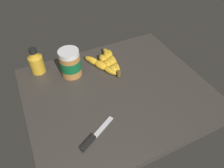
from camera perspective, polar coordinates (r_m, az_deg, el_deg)
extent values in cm
cube|color=#38332D|center=(94.01, 1.46, -2.28)|extent=(79.61, 67.75, 3.57)
ellipsoid|color=gold|center=(101.42, 1.27, 4.47)|extent=(4.84, 8.70, 2.88)
ellipsoid|color=gold|center=(106.29, 0.22, 6.67)|extent=(3.51, 8.45, 2.88)
ellipsoid|color=gold|center=(111.02, -1.30, 8.54)|extent=(3.66, 8.48, 2.88)
ellipsoid|color=gold|center=(100.91, 0.91, 4.31)|extent=(3.72, 7.59, 3.11)
ellipsoid|color=gold|center=(105.23, -0.10, 6.29)|extent=(4.47, 7.82, 3.11)
ellipsoid|color=gold|center=(109.80, -0.70, 8.16)|extent=(5.16, 7.95, 3.11)
ellipsoid|color=gold|center=(100.70, 0.67, 4.18)|extent=(3.23, 7.17, 3.01)
ellipsoid|color=gold|center=(104.68, -0.63, 6.01)|extent=(3.55, 7.29, 3.01)
ellipsoid|color=gold|center=(108.96, -1.54, 7.78)|extent=(4.27, 7.52, 3.01)
ellipsoid|color=gold|center=(99.90, 0.37, 4.02)|extent=(5.01, 6.87, 3.62)
ellipsoid|color=gold|center=(102.98, -1.27, 5.46)|extent=(4.34, 6.57, 3.62)
ellipsoid|color=gold|center=(106.43, -2.53, 6.93)|extent=(3.63, 6.18, 3.62)
ellipsoid|color=gold|center=(100.25, -0.15, 3.94)|extent=(5.64, 8.56, 2.95)
ellipsoid|color=gold|center=(103.55, -2.87, 5.43)|extent=(6.30, 8.49, 2.95)
ellipsoid|color=gold|center=(106.75, -5.67, 6.64)|extent=(6.89, 8.33, 2.95)
ellipsoid|color=gold|center=(99.76, -0.41, 3.64)|extent=(6.47, 8.13, 2.81)
ellipsoid|color=gold|center=(102.71, -3.22, 4.98)|extent=(5.86, 8.27, 2.81)
ellipsoid|color=gold|center=(106.33, -5.63, 6.41)|extent=(5.18, 8.30, 2.81)
cylinder|color=brown|center=(97.66, 1.86, 2.84)|extent=(2.00, 2.00, 3.00)
cylinder|color=#B27238|center=(98.47, -11.33, 5.20)|extent=(9.53, 9.53, 11.27)
cylinder|color=#0F592D|center=(98.12, -11.38, 5.45)|extent=(9.72, 9.72, 5.07)
cylinder|color=silver|center=(94.43, -11.90, 8.35)|extent=(9.36, 9.36, 2.19)
cylinder|color=gold|center=(105.27, -19.94, 5.13)|extent=(6.71, 6.71, 8.57)
cone|color=gold|center=(102.08, -20.69, 7.51)|extent=(6.71, 6.71, 2.47)
cylinder|color=black|center=(100.82, -21.01, 8.53)|extent=(3.46, 3.46, 2.09)
cube|color=silver|center=(80.17, -2.40, -11.57)|extent=(10.20, 6.72, 0.50)
cube|color=black|center=(76.55, -6.57, -15.86)|extent=(6.90, 4.78, 1.20)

